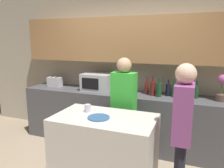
% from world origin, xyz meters
% --- Properties ---
extents(back_wall, '(6.40, 0.40, 2.70)m').
position_xyz_m(back_wall, '(0.00, 1.66, 1.54)').
color(back_wall, '#B2A893').
rests_on(back_wall, ground_plane).
extents(back_counter, '(3.60, 0.62, 0.94)m').
position_xyz_m(back_counter, '(0.00, 1.39, 0.47)').
color(back_counter, '#4C4C51').
rests_on(back_counter, ground_plane).
extents(kitchen_island, '(1.21, 0.71, 0.92)m').
position_xyz_m(kitchen_island, '(0.18, 0.21, 0.46)').
color(kitchen_island, beige).
rests_on(kitchen_island, ground_plane).
extents(microwave, '(0.52, 0.39, 0.30)m').
position_xyz_m(microwave, '(-0.47, 1.41, 1.09)').
color(microwave, '#B7BABC').
rests_on(microwave, back_counter).
extents(toaster, '(0.26, 0.16, 0.18)m').
position_xyz_m(toaster, '(-1.38, 1.42, 1.03)').
color(toaster, silver).
rests_on(toaster, back_counter).
extents(potted_plant, '(0.14, 0.14, 0.40)m').
position_xyz_m(potted_plant, '(1.53, 1.42, 1.13)').
color(potted_plant, brown).
rests_on(potted_plant, back_counter).
extents(bottle_0, '(0.06, 0.06, 0.29)m').
position_xyz_m(bottle_0, '(0.42, 1.44, 1.05)').
color(bottle_0, maroon).
rests_on(bottle_0, back_counter).
extents(bottle_1, '(0.09, 0.09, 0.32)m').
position_xyz_m(bottle_1, '(0.53, 1.39, 1.06)').
color(bottle_1, maroon).
rests_on(bottle_1, back_counter).
extents(bottle_2, '(0.08, 0.08, 0.31)m').
position_xyz_m(bottle_2, '(0.63, 1.35, 1.05)').
color(bottle_2, '#194723').
rests_on(bottle_2, back_counter).
extents(bottle_3, '(0.08, 0.08, 0.26)m').
position_xyz_m(bottle_3, '(0.76, 1.45, 1.04)').
color(bottle_3, black).
rests_on(bottle_3, back_counter).
extents(bottle_4, '(0.07, 0.07, 0.28)m').
position_xyz_m(bottle_4, '(0.85, 1.43, 1.04)').
color(bottle_4, '#194723').
rests_on(bottle_4, back_counter).
extents(bottle_5, '(0.08, 0.08, 0.32)m').
position_xyz_m(bottle_5, '(0.97, 1.32, 1.06)').
color(bottle_5, silver).
rests_on(bottle_5, back_counter).
extents(bottle_6, '(0.07, 0.07, 0.27)m').
position_xyz_m(bottle_6, '(1.07, 1.50, 1.04)').
color(bottle_6, '#194723').
rests_on(bottle_6, back_counter).
extents(bottle_7, '(0.08, 0.08, 0.27)m').
position_xyz_m(bottle_7, '(1.18, 1.46, 1.04)').
color(bottle_7, '#194723').
rests_on(bottle_7, back_counter).
extents(plate_on_island, '(0.26, 0.26, 0.01)m').
position_xyz_m(plate_on_island, '(0.14, 0.14, 0.93)').
color(plate_on_island, '#2D5684').
rests_on(plate_on_island, kitchen_island).
extents(cup_0, '(0.08, 0.08, 0.10)m').
position_xyz_m(cup_0, '(-0.09, 0.29, 0.97)').
color(cup_0, silver).
rests_on(cup_0, kitchen_island).
extents(person_left, '(0.21, 0.34, 1.60)m').
position_xyz_m(person_left, '(1.07, 0.21, 0.94)').
color(person_left, black).
rests_on(person_left, ground_plane).
extents(person_center, '(0.35, 0.21, 1.58)m').
position_xyz_m(person_center, '(0.22, 0.82, 0.93)').
color(person_center, black).
rests_on(person_center, ground_plane).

